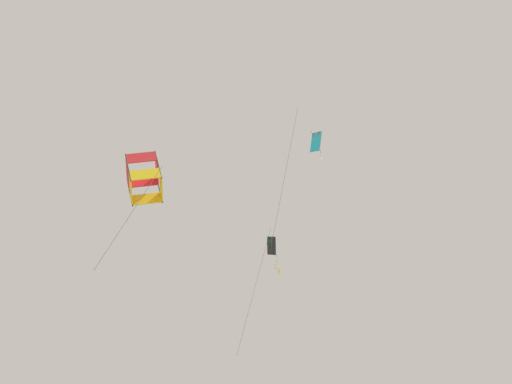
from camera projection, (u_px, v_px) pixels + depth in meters
kite_diamond_mid_left at (315, 143)px, 46.84m from camera, size 4.04×2.63×7.98m
kite_diamond_near_left at (271, 247)px, 52.11m from camera, size 3.18×1.74×8.75m
kite_box_low_drifter at (144, 178)px, 32.29m from camera, size 2.20×2.01×6.62m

